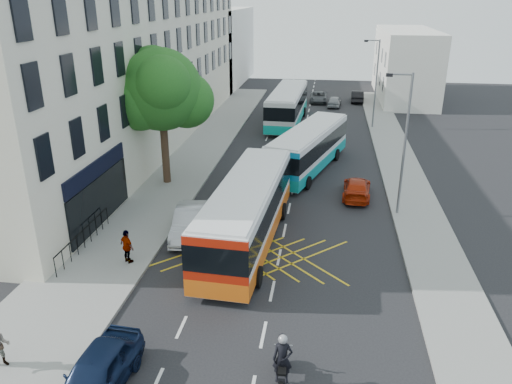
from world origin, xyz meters
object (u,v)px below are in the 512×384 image
at_px(lamp_near, 404,138).
at_px(parked_car_silver, 191,222).
at_px(bus_far, 287,106).
at_px(distant_car_dark, 357,96).
at_px(distant_car_silver, 335,101).
at_px(bus_near, 247,212).
at_px(distant_car_grey, 318,97).
at_px(red_hatchback, 357,188).
at_px(motorbike, 282,361).
at_px(parked_car_blue, 97,374).
at_px(bus_mid, 309,148).
at_px(street_tree, 161,91).
at_px(lamp_far, 375,79).
at_px(pedestrian_far, 127,247).

relative_size(lamp_near, parked_car_silver, 1.75).
height_order(bus_far, distant_car_dark, bus_far).
bearing_deg(lamp_near, distant_car_dark, 91.37).
relative_size(bus_far, distant_car_silver, 3.43).
distance_m(bus_near, distant_car_grey, 36.40).
distance_m(red_hatchback, distant_car_dark, 30.01).
xyz_separation_m(bus_far, motorbike, (2.83, -35.26, -0.85)).
relative_size(motorbike, parked_car_silver, 0.49).
bearing_deg(parked_car_blue, parked_car_silver, 93.90).
bearing_deg(bus_near, bus_mid, 81.16).
bearing_deg(distant_car_silver, lamp_near, 102.16).
bearing_deg(bus_mid, distant_car_dark, 96.06).
distance_m(lamp_near, bus_near, 9.70).
xyz_separation_m(street_tree, bus_mid, (9.29, 4.21, -4.65)).
relative_size(lamp_far, distant_car_grey, 1.88).
height_order(parked_car_silver, red_hatchback, parked_car_silver).
bearing_deg(bus_mid, lamp_near, -36.52).
xyz_separation_m(street_tree, distant_car_grey, (9.40, 28.61, -5.70)).
relative_size(street_tree, red_hatchback, 2.14).
xyz_separation_m(bus_near, parked_car_silver, (-3.12, 0.47, -1.00)).
relative_size(lamp_near, pedestrian_far, 4.81).
bearing_deg(lamp_far, bus_near, -107.89).
distance_m(parked_car_blue, distant_car_silver, 45.65).
height_order(lamp_far, motorbike, lamp_far).
distance_m(street_tree, lamp_near, 15.10).
relative_size(lamp_near, distant_car_silver, 2.27).
relative_size(lamp_near, bus_near, 0.67).
bearing_deg(distant_car_dark, distant_car_silver, 50.10).
distance_m(lamp_near, distant_car_grey, 32.27).
bearing_deg(bus_mid, distant_car_silver, 101.40).
bearing_deg(parked_car_silver, distant_car_grey, 74.82).
height_order(red_hatchback, pedestrian_far, pedestrian_far).
xyz_separation_m(bus_mid, pedestrian_far, (-7.78, -14.92, -0.66)).
relative_size(motorbike, parked_car_blue, 0.52).
relative_size(bus_far, distant_car_grey, 2.84).
bearing_deg(street_tree, bus_near, -48.78).
bearing_deg(lamp_near, bus_far, 111.24).
relative_size(bus_near, pedestrian_far, 7.20).
height_order(distant_car_dark, pedestrian_far, pedestrian_far).
height_order(parked_car_blue, parked_car_silver, parked_car_silver).
distance_m(bus_mid, pedestrian_far, 16.84).
xyz_separation_m(parked_car_blue, pedestrian_far, (-2.10, 7.87, 0.26)).
bearing_deg(bus_near, red_hatchback, 54.10).
height_order(bus_near, distant_car_silver, bus_near).
distance_m(bus_far, red_hatchback, 19.35).
height_order(distant_car_silver, pedestrian_far, pedestrian_far).
relative_size(bus_near, parked_car_blue, 2.82).
height_order(street_tree, bus_mid, street_tree).
xyz_separation_m(lamp_far, parked_car_silver, (-11.10, -24.24, -3.86)).
height_order(bus_mid, bus_far, bus_far).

